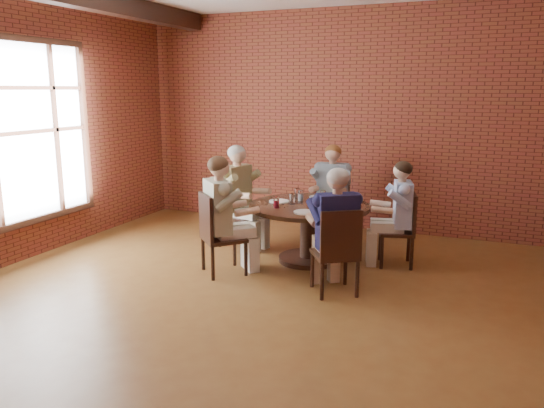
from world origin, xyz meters
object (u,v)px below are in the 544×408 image
at_px(diner_a, 397,214).
at_px(smartphone, 338,211).
at_px(chair_b, 333,203).
at_px(diner_c, 240,197).
at_px(diner_d, 223,216).
at_px(chair_e, 337,249).
at_px(chair_a, 403,226).
at_px(chair_c, 235,209).
at_px(dining_table, 309,221).
at_px(chair_d, 216,231).
at_px(diner_e, 335,231).
at_px(diner_b, 331,193).

height_order(diner_a, smartphone, diner_a).
height_order(chair_b, diner_c, diner_c).
height_order(diner_d, chair_e, diner_d).
relative_size(diner_d, chair_e, 1.48).
distance_m(chair_a, chair_b, 1.52).
bearing_deg(diner_d, chair_c, -25.53).
bearing_deg(diner_c, dining_table, -90.00).
relative_size(dining_table, diner_c, 1.08).
xyz_separation_m(chair_a, chair_d, (-2.02, -1.18, 0.02)).
distance_m(dining_table, diner_e, 1.11).
height_order(dining_table, chair_c, chair_c).
xyz_separation_m(chair_a, chair_b, (-1.19, 0.95, 0.02)).
bearing_deg(diner_e, chair_e, 90.00).
bearing_deg(smartphone, diner_a, 46.55).
height_order(chair_a, diner_a, diner_a).
distance_m(chair_c, diner_c, 0.21).
xyz_separation_m(chair_c, chair_e, (1.86, -1.30, -0.01)).
xyz_separation_m(diner_b, chair_e, (0.69, -2.14, -0.18)).
xyz_separation_m(diner_d, diner_e, (1.40, -0.10, -0.02)).
relative_size(diner_a, chair_b, 1.36).
bearing_deg(chair_b, diner_d, -112.16).
height_order(chair_a, chair_b, chair_b).
bearing_deg(diner_e, chair_b, -106.77).
relative_size(diner_c, diner_e, 1.03).
relative_size(diner_b, smartphone, 9.52).
relative_size(diner_a, diner_e, 0.96).
bearing_deg(chair_c, smartphone, -94.37).
relative_size(diner_a, diner_c, 0.93).
distance_m(diner_d, chair_e, 1.48).
relative_size(chair_c, diner_e, 0.72).
bearing_deg(chair_c, dining_table, -90.00).
xyz_separation_m(chair_c, chair_d, (0.34, -1.19, -0.00)).
distance_m(diner_c, chair_e, 2.19).
bearing_deg(diner_b, diner_d, -113.12).
relative_size(chair_a, chair_d, 0.94).
height_order(chair_e, diner_e, diner_e).
relative_size(dining_table, chair_e, 1.59).
relative_size(dining_table, diner_e, 1.11).
bearing_deg(diner_a, diner_d, -74.13).
distance_m(chair_a, diner_c, 2.27).
distance_m(chair_d, diner_d, 0.21).
distance_m(chair_b, diner_d, 2.20).
xyz_separation_m(chair_a, diner_b, (-1.19, 0.85, 0.19)).
xyz_separation_m(diner_a, chair_d, (-1.94, -1.16, -0.13)).
xyz_separation_m(dining_table, diner_b, (-0.04, 1.15, 0.17)).
distance_m(chair_d, diner_e, 1.48).
bearing_deg(diner_e, chair_c, -67.43).
relative_size(diner_c, smartphone, 9.75).
height_order(dining_table, chair_d, chair_d).
bearing_deg(chair_d, diner_e, -136.75).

